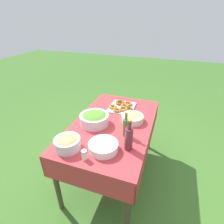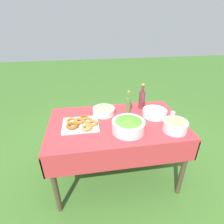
{
  "view_description": "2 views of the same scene",
  "coord_description": "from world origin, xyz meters",
  "px_view_note": "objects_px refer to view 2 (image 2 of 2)",
  "views": [
    {
      "loc": [
        1.52,
        0.53,
        1.81
      ],
      "look_at": [
        -0.06,
        -0.03,
        0.87
      ],
      "focal_mm": 28.0,
      "sensor_mm": 36.0,
      "label": 1
    },
    {
      "loc": [
        -0.29,
        -1.52,
        1.72
      ],
      "look_at": [
        -0.04,
        0.05,
        0.86
      ],
      "focal_mm": 28.0,
      "sensor_mm": 36.0,
      "label": 2
    }
  ],
  "objects_px": {
    "donut_platter": "(81,124)",
    "bread_bowl": "(175,125)",
    "pasta_bowl": "(104,110)",
    "wine_bottle": "(142,99)",
    "olive_oil_bottle": "(128,104)",
    "plate_stack": "(155,113)",
    "salad_bowl": "(128,125)"
  },
  "relations": [
    {
      "from": "donut_platter",
      "to": "bread_bowl",
      "type": "xyz_separation_m",
      "value": [
        0.89,
        -0.23,
        0.04
      ]
    },
    {
      "from": "pasta_bowl",
      "to": "donut_platter",
      "type": "relative_size",
      "value": 0.65
    },
    {
      "from": "donut_platter",
      "to": "wine_bottle",
      "type": "distance_m",
      "value": 0.77
    },
    {
      "from": "olive_oil_bottle",
      "to": "plate_stack",
      "type": "bearing_deg",
      "value": -24.92
    },
    {
      "from": "olive_oil_bottle",
      "to": "bread_bowl",
      "type": "distance_m",
      "value": 0.56
    },
    {
      "from": "salad_bowl",
      "to": "olive_oil_bottle",
      "type": "distance_m",
      "value": 0.38
    },
    {
      "from": "salad_bowl",
      "to": "wine_bottle",
      "type": "distance_m",
      "value": 0.53
    },
    {
      "from": "donut_platter",
      "to": "olive_oil_bottle",
      "type": "distance_m",
      "value": 0.57
    },
    {
      "from": "pasta_bowl",
      "to": "wine_bottle",
      "type": "distance_m",
      "value": 0.47
    },
    {
      "from": "olive_oil_bottle",
      "to": "bread_bowl",
      "type": "xyz_separation_m",
      "value": [
        0.35,
        -0.43,
        -0.04
      ]
    },
    {
      "from": "pasta_bowl",
      "to": "olive_oil_bottle",
      "type": "distance_m",
      "value": 0.28
    },
    {
      "from": "pasta_bowl",
      "to": "plate_stack",
      "type": "distance_m",
      "value": 0.56
    },
    {
      "from": "salad_bowl",
      "to": "wine_bottle",
      "type": "height_order",
      "value": "wine_bottle"
    },
    {
      "from": "pasta_bowl",
      "to": "donut_platter",
      "type": "distance_m",
      "value": 0.33
    },
    {
      "from": "plate_stack",
      "to": "donut_platter",
      "type": "bearing_deg",
      "value": -175.0
    },
    {
      "from": "salad_bowl",
      "to": "donut_platter",
      "type": "height_order",
      "value": "salad_bowl"
    },
    {
      "from": "plate_stack",
      "to": "olive_oil_bottle",
      "type": "distance_m",
      "value": 0.3
    },
    {
      "from": "bread_bowl",
      "to": "donut_platter",
      "type": "bearing_deg",
      "value": 165.17
    },
    {
      "from": "bread_bowl",
      "to": "pasta_bowl",
      "type": "bearing_deg",
      "value": 145.45
    },
    {
      "from": "pasta_bowl",
      "to": "donut_platter",
      "type": "xyz_separation_m",
      "value": [
        -0.26,
        -0.2,
        -0.03
      ]
    },
    {
      "from": "olive_oil_bottle",
      "to": "bread_bowl",
      "type": "relative_size",
      "value": 1.12
    },
    {
      "from": "salad_bowl",
      "to": "donut_platter",
      "type": "bearing_deg",
      "value": 158.37
    },
    {
      "from": "donut_platter",
      "to": "plate_stack",
      "type": "relative_size",
      "value": 1.42
    },
    {
      "from": "wine_bottle",
      "to": "bread_bowl",
      "type": "xyz_separation_m",
      "value": [
        0.17,
        -0.51,
        -0.06
      ]
    },
    {
      "from": "pasta_bowl",
      "to": "wine_bottle",
      "type": "bearing_deg",
      "value": 9.05
    },
    {
      "from": "plate_stack",
      "to": "pasta_bowl",
      "type": "bearing_deg",
      "value": 166.73
    },
    {
      "from": "salad_bowl",
      "to": "olive_oil_bottle",
      "type": "height_order",
      "value": "olive_oil_bottle"
    },
    {
      "from": "salad_bowl",
      "to": "donut_platter",
      "type": "distance_m",
      "value": 0.48
    },
    {
      "from": "pasta_bowl",
      "to": "wine_bottle",
      "type": "relative_size",
      "value": 0.8
    },
    {
      "from": "donut_platter",
      "to": "wine_bottle",
      "type": "bearing_deg",
      "value": 20.79
    },
    {
      "from": "pasta_bowl",
      "to": "salad_bowl",
      "type": "bearing_deg",
      "value": -63.36
    },
    {
      "from": "donut_platter",
      "to": "plate_stack",
      "type": "distance_m",
      "value": 0.81
    }
  ]
}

